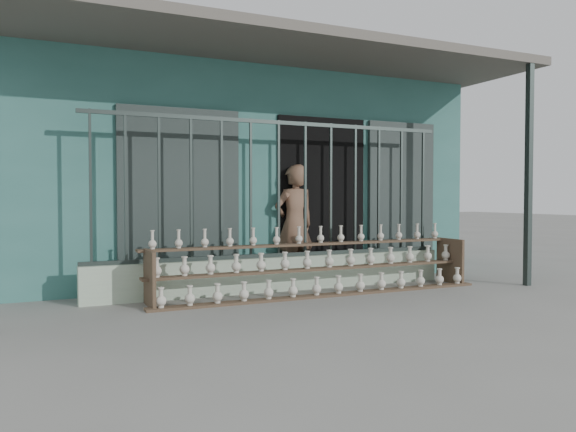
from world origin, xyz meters
name	(u,v)px	position (x,y,z in m)	size (l,w,h in m)	color
ground	(325,308)	(0.00, 0.00, 0.00)	(60.00, 60.00, 0.00)	slate
workshop_building	(213,176)	(0.00, 4.23, 1.62)	(7.40, 6.60, 3.21)	#326A63
parapet_wall	(279,274)	(0.00, 1.30, 0.23)	(5.00, 0.20, 0.45)	#AFC7AA
security_fence	(279,189)	(0.00, 1.30, 1.35)	(5.00, 0.04, 1.80)	#283330
shelf_rack	(319,265)	(0.38, 0.88, 0.36)	(4.50, 0.68, 0.85)	brown
elderly_woman	(294,225)	(0.40, 1.67, 0.85)	(0.62, 0.41, 1.70)	brown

